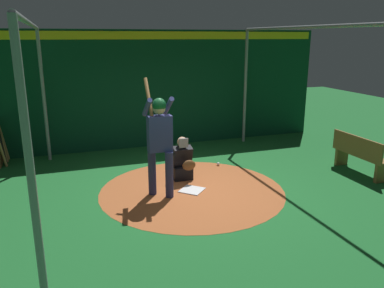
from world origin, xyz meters
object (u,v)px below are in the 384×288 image
Objects in this scene: bat_rack at (1,142)px; baseball_0 at (218,164)px; catcher at (182,163)px; bench at (360,154)px; batter at (159,137)px; home_plate at (192,190)px.

bat_rack reaches higher than baseball_0.
catcher is 3.90m from bench.
batter is at bearing 42.87° from bat_rack.
bat_rack is (-2.59, -3.73, 0.13)m from catcher.
home_plate is 0.36× the size of bat_rack.
baseball_0 is (-1.24, 1.09, 0.03)m from home_plate.
catcher reaches higher than baseball_0.
baseball_0 is (-1.27, 1.73, -1.11)m from batter.
home_plate is 5.68× the size of baseball_0.
baseball_0 reaches higher than home_plate.
catcher is at bearing 136.96° from batter.
bat_rack reaches higher than bench.
bat_rack reaches higher than home_plate.
catcher is at bearing -62.36° from baseball_0.
baseball_0 is at bearing 138.81° from home_plate.
baseball_0 is (-0.56, 1.07, -0.32)m from catcher.
bench is (0.25, 3.80, 0.42)m from home_plate.
catcher is at bearing 55.19° from bat_rack.
baseball_0 is (-1.50, -2.72, -0.39)m from bench.
home_plate is at bearing -41.19° from baseball_0.
bat_rack is at bearing -137.13° from batter.
catcher reaches higher than bench.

